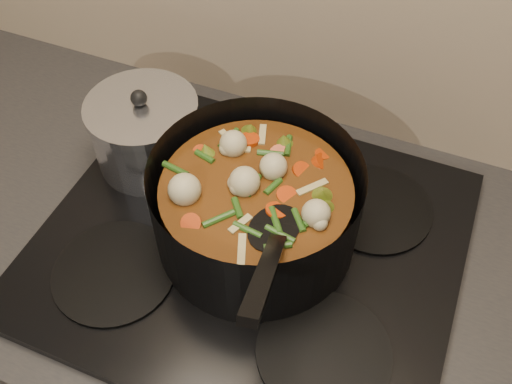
% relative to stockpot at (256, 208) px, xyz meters
% --- Properties ---
extents(counter, '(2.64, 0.64, 0.91)m').
position_rel_stockpot_xyz_m(counter, '(-0.01, -0.01, -0.54)').
color(counter, brown).
rests_on(counter, ground).
extents(stovetop, '(0.62, 0.54, 0.03)m').
position_rel_stockpot_xyz_m(stovetop, '(-0.01, -0.01, -0.08)').
color(stovetop, black).
rests_on(stovetop, counter).
extents(stockpot, '(0.30, 0.39, 0.22)m').
position_rel_stockpot_xyz_m(stockpot, '(0.00, 0.00, 0.00)').
color(stockpot, black).
rests_on(stockpot, stovetop).
extents(saucepan, '(0.18, 0.18, 0.15)m').
position_rel_stockpot_xyz_m(saucepan, '(-0.23, 0.08, -0.01)').
color(saucepan, silver).
rests_on(saucepan, stovetop).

